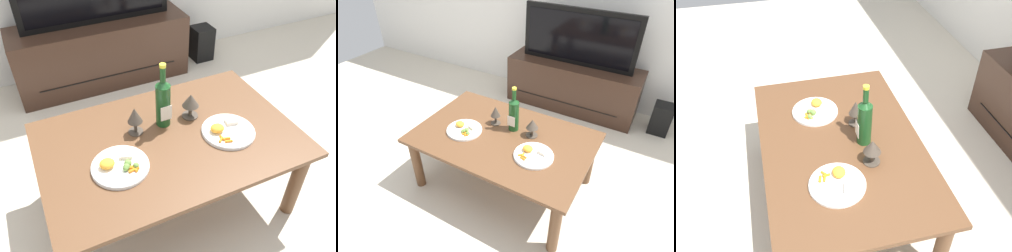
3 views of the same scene
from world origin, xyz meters
TOP-DOWN VIEW (x-y plane):
  - ground_plane at (0.00, 0.00)m, footprint 6.40×6.40m
  - dining_table at (0.00, 0.00)m, footprint 1.24×0.81m
  - tv_stand at (0.04, 1.35)m, footprint 1.35×0.41m
  - tv_screen at (0.04, 1.35)m, footprint 1.13×0.05m
  - floor_speaker at (0.95, 1.34)m, footprint 0.18×0.18m
  - wine_bottle at (0.02, 0.11)m, footprint 0.07×0.08m
  - goblet_left at (-0.13, 0.11)m, footprint 0.07×0.07m
  - goblet_right at (0.17, 0.11)m, footprint 0.09×0.09m
  - dinner_plate_left at (-0.28, -0.08)m, footprint 0.26×0.26m
  - dinner_plate_right at (0.27, -0.08)m, footprint 0.26×0.26m

SIDE VIEW (x-z plane):
  - ground_plane at x=0.00m, z-range 0.00..0.00m
  - floor_speaker at x=0.95m, z-range 0.00..0.30m
  - tv_stand at x=0.04m, z-range 0.00..0.50m
  - dining_table at x=0.00m, z-range 0.16..0.62m
  - dinner_plate_right at x=0.27m, z-range 0.45..0.50m
  - dinner_plate_left at x=-0.28m, z-range 0.45..0.50m
  - goblet_right at x=0.17m, z-range 0.49..0.62m
  - goblet_left at x=-0.13m, z-range 0.49..0.63m
  - wine_bottle at x=0.02m, z-range 0.43..0.77m
  - tv_screen at x=0.04m, z-range 0.50..1.05m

